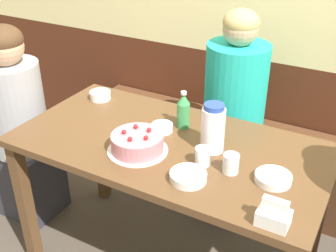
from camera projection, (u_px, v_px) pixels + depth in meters
bench_seat at (229, 155)px, 2.80m from camera, size 2.02×0.38×0.45m
dining_table at (169, 161)px, 1.95m from camera, size 1.42×0.73×0.77m
birthday_cake at (137, 143)px, 1.82m from camera, size 0.27×0.27×0.10m
water_pitcher at (213, 128)px, 1.79m from camera, size 0.10×0.10×0.22m
soju_bottle at (183, 111)px, 1.98m from camera, size 0.06×0.06×0.19m
napkin_holder at (274, 215)px, 1.41m from camera, size 0.11×0.08×0.11m
bowl_soup_white at (188, 177)px, 1.64m from camera, size 0.15×0.15×0.03m
bowl_rice_small at (100, 95)px, 2.29m from camera, size 0.11×0.11×0.04m
bowl_side_dish at (273, 178)px, 1.63m from camera, size 0.14×0.14×0.03m
bowl_sauce_shallow at (162, 128)px, 1.98m from camera, size 0.10×0.10×0.04m
glass_water_tall at (202, 157)px, 1.72m from camera, size 0.06×0.06×0.08m
glass_tumbler_short at (231, 163)px, 1.68m from camera, size 0.07×0.07×0.08m
person_pale_blue_shirt at (20, 130)px, 2.40m from camera, size 0.34×0.32×1.18m
person_grey_tee at (233, 121)px, 2.42m from camera, size 0.34×0.34×1.25m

